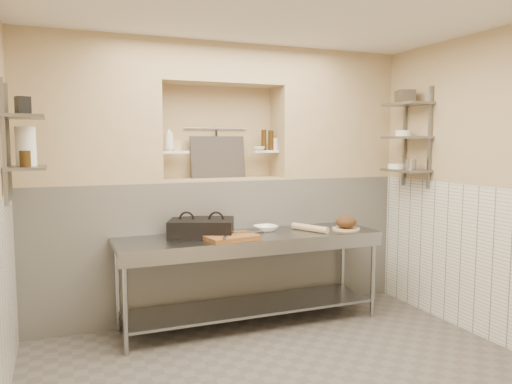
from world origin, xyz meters
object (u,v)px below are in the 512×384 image
panini_press (202,227)px  bread_loaf (346,222)px  cutting_board (231,237)px  bowl_alcove (259,148)px  bottle_soap (169,139)px  jug_left (26,146)px  mixing_bowl (266,228)px  prep_table (251,261)px  rolling_pin (310,228)px

panini_press → bread_loaf: size_ratio=3.42×
cutting_board → bowl_alcove: (0.55, 0.66, 0.81)m
bottle_soap → jug_left: (-1.28, -0.58, -0.07)m
panini_press → mixing_bowl: panini_press is taller
bread_loaf → bowl_alcove: bowl_alcove is taller
panini_press → jug_left: size_ratio=2.31×
prep_table → rolling_pin: rolling_pin is taller
jug_left → bowl_alcove: bearing=14.3°
bowl_alcove → jug_left: size_ratio=0.42×
rolling_pin → bottle_soap: bearing=156.9°
rolling_pin → jug_left: size_ratio=1.40×
mixing_bowl → panini_press: bearing=-179.0°
bottle_soap → bowl_alcove: bottle_soap is taller
cutting_board → prep_table: bearing=28.7°
cutting_board → panini_press: bearing=126.2°
panini_press → mixing_bowl: bearing=23.4°
cutting_board → mixing_bowl: mixing_bowl is taller
rolling_pin → bread_loaf: bearing=-8.5°
prep_table → bottle_soap: (-0.67, 0.52, 1.19)m
prep_table → panini_press: (-0.46, 0.13, 0.34)m
cutting_board → bowl_alcove: bowl_alcove is taller
mixing_bowl → jug_left: 2.34m
prep_table → panini_press: size_ratio=3.61×
cutting_board → rolling_pin: 0.89m
mixing_bowl → jug_left: bearing=-174.7°
mixing_bowl → prep_table: bearing=-146.5°
panini_press → bottle_soap: bottle_soap is taller
jug_left → mixing_bowl: bearing=5.3°
prep_table → bottle_soap: bearing=142.1°
prep_table → cutting_board: cutting_board is taller
jug_left → prep_table: bearing=1.6°
panini_press → bowl_alcove: bearing=49.4°
prep_table → rolling_pin: (0.63, -0.03, 0.29)m
bottle_soap → rolling_pin: bearing=-23.1°
rolling_pin → bottle_soap: size_ratio=1.77×
mixing_bowl → bottle_soap: bearing=157.1°
mixing_bowl → bread_loaf: (0.80, -0.24, 0.05)m
cutting_board → jug_left: (-1.70, 0.09, 0.85)m
bread_loaf → jug_left: size_ratio=0.68×
bread_loaf → bowl_alcove: (-0.72, 0.61, 0.75)m
cutting_board → mixing_bowl: bearing=31.0°
bottle_soap → bread_loaf: bearing=-20.0°
rolling_pin → bowl_alcove: bearing=121.1°
cutting_board → bowl_alcove: bearing=50.0°
prep_table → bread_loaf: size_ratio=12.34×
bread_loaf → bowl_alcove: bearing=139.8°
rolling_pin → bowl_alcove: 1.03m
mixing_bowl → bread_loaf: size_ratio=1.10×
panini_press → bread_loaf: panini_press is taller
panini_press → cutting_board: bearing=-31.5°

